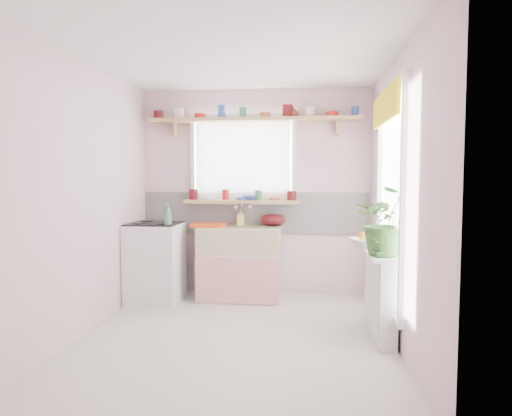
# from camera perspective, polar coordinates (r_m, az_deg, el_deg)

# --- Properties ---
(room) EXTENTS (3.20, 3.20, 3.20)m
(room) POSITION_cam_1_polar(r_m,az_deg,el_deg) (4.84, 6.77, 3.07)
(room) COLOR beige
(room) RESTS_ON ground
(sink_unit) EXTENTS (0.95, 0.65, 1.11)m
(sink_unit) POSITION_cam_1_polar(r_m,az_deg,el_deg) (5.43, -2.00, -6.79)
(sink_unit) COLOR white
(sink_unit) RESTS_ON ground
(cooker) EXTENTS (0.58, 0.58, 0.93)m
(cooker) POSITION_cam_1_polar(r_m,az_deg,el_deg) (5.41, -12.46, -6.61)
(cooker) COLOR white
(cooker) RESTS_ON ground
(radiator_ledge) EXTENTS (0.22, 0.95, 0.78)m
(radiator_ledge) POSITION_cam_1_polar(r_m,az_deg,el_deg) (4.36, 15.27, -10.06)
(radiator_ledge) COLOR white
(radiator_ledge) RESTS_ON ground
(windowsill) EXTENTS (1.40, 0.22, 0.04)m
(windowsill) POSITION_cam_1_polar(r_m,az_deg,el_deg) (5.52, -1.74, 0.81)
(windowsill) COLOR tan
(windowsill) RESTS_ON room
(pine_shelf) EXTENTS (2.52, 0.24, 0.04)m
(pine_shelf) POSITION_cam_1_polar(r_m,az_deg,el_deg) (5.53, -0.21, 10.99)
(pine_shelf) COLOR tan
(pine_shelf) RESTS_ON room
(shelf_crockery) EXTENTS (2.47, 0.11, 0.12)m
(shelf_crockery) POSITION_cam_1_polar(r_m,az_deg,el_deg) (5.54, -0.45, 11.76)
(shelf_crockery) COLOR #590F14
(shelf_crockery) RESTS_ON pine_shelf
(sill_crockery) EXTENTS (1.35, 0.11, 0.12)m
(sill_crockery) POSITION_cam_1_polar(r_m,az_deg,el_deg) (5.52, -1.92, 1.59)
(sill_crockery) COLOR #590F14
(sill_crockery) RESTS_ON windowsill
(dish_tray) EXTENTS (0.39, 0.30, 0.04)m
(dish_tray) POSITION_cam_1_polar(r_m,az_deg,el_deg) (5.44, -5.90, -2.12)
(dish_tray) COLOR #F44A15
(dish_tray) RESTS_ON sink_unit
(colander) EXTENTS (0.41, 0.41, 0.14)m
(colander) POSITION_cam_1_polar(r_m,az_deg,el_deg) (5.52, 2.15, -1.46)
(colander) COLOR #560E15
(colander) RESTS_ON sink_unit
(jade_plant) EXTENTS (0.55, 0.48, 0.59)m
(jade_plant) POSITION_cam_1_polar(r_m,az_deg,el_deg) (4.01, 16.02, -1.58)
(jade_plant) COLOR #3D6E2C
(jade_plant) RESTS_ON radiator_ledge
(fruit_bowl) EXTENTS (0.42, 0.42, 0.08)m
(fruit_bowl) POSITION_cam_1_polar(r_m,az_deg,el_deg) (4.46, 13.86, -4.25)
(fruit_bowl) COLOR silver
(fruit_bowl) RESTS_ON radiator_ledge
(herb_pot) EXTENTS (0.11, 0.09, 0.19)m
(herb_pot) POSITION_cam_1_polar(r_m,az_deg,el_deg) (3.89, 14.99, -4.66)
(herb_pot) COLOR #2F6729
(herb_pot) RESTS_ON radiator_ledge
(soap_bottle_sink) EXTENTS (0.09, 0.10, 0.20)m
(soap_bottle_sink) POSITION_cam_1_polar(r_m,az_deg,el_deg) (5.56, -1.92, -1.14)
(soap_bottle_sink) COLOR #EDE469
(soap_bottle_sink) RESTS_ON sink_unit
(sill_cup) EXTENTS (0.12, 0.12, 0.09)m
(sill_cup) POSITION_cam_1_polar(r_m,az_deg,el_deg) (5.55, 0.57, 1.51)
(sill_cup) COLOR white
(sill_cup) RESTS_ON windowsill
(sill_bowl) EXTENTS (0.18, 0.18, 0.05)m
(sill_bowl) POSITION_cam_1_polar(r_m,az_deg,el_deg) (5.51, -0.76, 1.30)
(sill_bowl) COLOR #3551AE
(sill_bowl) RESTS_ON windowsill
(shelf_vase) EXTENTS (0.17, 0.17, 0.14)m
(shelf_vase) POSITION_cam_1_polar(r_m,az_deg,el_deg) (5.57, 4.69, 11.85)
(shelf_vase) COLOR #993B2F
(shelf_vase) RESTS_ON pine_shelf
(cooker_bottle) EXTENTS (0.12, 0.12, 0.23)m
(cooker_bottle) POSITION_cam_1_polar(r_m,az_deg,el_deg) (5.06, -11.00, -0.78)
(cooker_bottle) COLOR #448959
(cooker_bottle) RESTS_ON cooker
(fruit) EXTENTS (0.20, 0.14, 0.10)m
(fruit) POSITION_cam_1_polar(r_m,az_deg,el_deg) (4.46, 13.94, -3.44)
(fruit) COLOR orange
(fruit) RESTS_ON fruit_bowl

